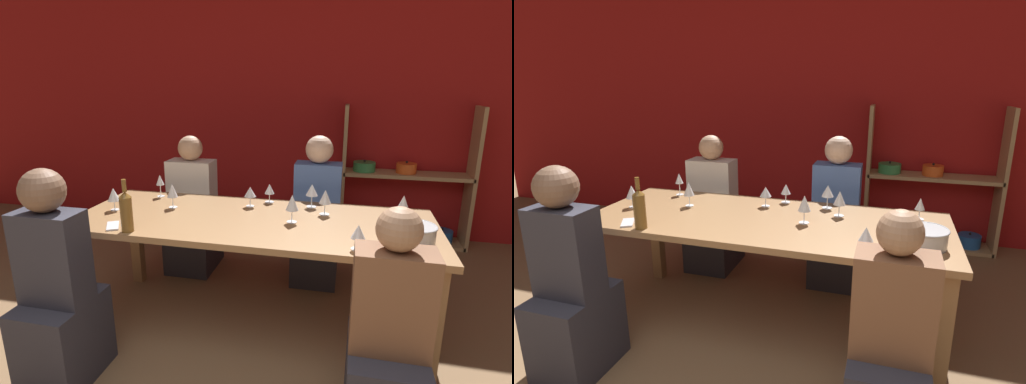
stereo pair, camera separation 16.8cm
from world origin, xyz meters
The scene contains 20 objects.
wall_back_red centered at (0.00, 3.83, 1.35)m, with size 8.80×0.06×2.70m.
shelf_unit centered at (1.14, 3.63, 0.48)m, with size 1.26×0.30×1.40m.
dining_table centered at (0.01, 1.86, 0.68)m, with size 2.31×0.91×0.77m.
mixing_bowl centered at (0.97, 1.67, 0.82)m, with size 0.24×0.24×0.10m.
wine_bottle_green centered at (-0.65, 1.46, 0.89)m, with size 0.07×0.07×0.32m.
wine_glass_empty_a centered at (0.67, 1.50, 0.86)m, with size 0.08×0.08×0.14m.
wine_glass_red_a centered at (0.27, 1.84, 0.89)m, with size 0.08×0.08×0.18m.
wine_glass_white_a centered at (-0.59, 1.95, 0.89)m, with size 0.07×0.07×0.17m.
wine_glass_red_b centered at (0.05, 2.23, 0.86)m, with size 0.07×0.07×0.14m.
wine_glass_red_c centered at (-0.80, 2.19, 0.89)m, with size 0.06×0.06×0.17m.
wine_glass_empty_b centered at (-0.06, 2.10, 0.87)m, with size 0.08×0.08×0.14m.
wine_glass_red_d centered at (0.96, 2.12, 0.86)m, with size 0.07×0.07×0.14m.
wine_glass_white_b centered at (0.46, 2.04, 0.89)m, with size 0.08×0.08×0.17m.
wine_glass_white_c centered at (-0.96, 1.81, 0.88)m, with size 0.08×0.08×0.16m.
wine_glass_white_d centered at (0.36, 2.19, 0.89)m, with size 0.08×0.08×0.17m.
cell_phone centered at (-0.79, 1.51, 0.77)m, with size 0.14×0.16×0.01m.
person_near_a centered at (-0.89, 1.11, 0.46)m, with size 0.35×0.44×1.21m.
person_far_a centered at (-0.71, 2.60, 0.44)m, with size 0.39×0.49×1.19m.
person_near_b centered at (0.82, 1.13, 0.42)m, with size 0.35×0.43×1.13m.
person_far_b centered at (0.37, 2.61, 0.46)m, with size 0.37×0.46×1.22m.
Camera 1 is at (0.59, -0.52, 1.63)m, focal length 28.00 mm.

